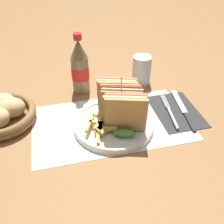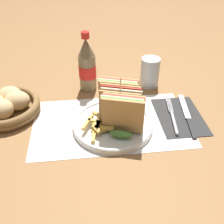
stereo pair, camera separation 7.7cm
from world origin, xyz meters
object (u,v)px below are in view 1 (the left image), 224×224
(plate_main, at_px, (114,124))
(knife, at_px, (183,109))
(club_sandwich, at_px, (121,105))
(fork, at_px, (171,114))
(bread_basket, at_px, (0,114))
(glass_near, at_px, (141,72))
(coke_bottle_near, at_px, (80,68))

(plate_main, distance_m, knife, 0.24)
(club_sandwich, height_order, fork, club_sandwich)
(fork, relative_size, bread_basket, 0.83)
(club_sandwich, bearing_deg, fork, 2.73)
(glass_near, bearing_deg, plate_main, -125.80)
(plate_main, relative_size, glass_near, 2.23)
(club_sandwich, relative_size, glass_near, 1.69)
(bread_basket, bearing_deg, glass_near, 13.53)
(club_sandwich, relative_size, fork, 1.03)
(glass_near, height_order, bread_basket, glass_near)
(glass_near, distance_m, bread_basket, 0.50)
(fork, distance_m, bread_basket, 0.52)
(club_sandwich, bearing_deg, plate_main, -177.37)
(club_sandwich, xyz_separation_m, glass_near, (0.14, 0.22, -0.03))
(glass_near, bearing_deg, coke_bottle_near, 179.61)
(knife, bearing_deg, club_sandwich, -166.19)
(coke_bottle_near, xyz_separation_m, glass_near, (0.22, -0.00, -0.04))
(fork, xyz_separation_m, coke_bottle_near, (-0.25, 0.21, 0.08))
(fork, relative_size, glass_near, 1.64)
(plate_main, height_order, bread_basket, bread_basket)
(club_sandwich, relative_size, knife, 0.82)
(glass_near, bearing_deg, bread_basket, -166.47)
(glass_near, bearing_deg, knife, -69.10)
(knife, relative_size, coke_bottle_near, 1.05)
(club_sandwich, relative_size, coke_bottle_near, 0.85)
(knife, height_order, coke_bottle_near, coke_bottle_near)
(plate_main, relative_size, knife, 1.08)
(coke_bottle_near, distance_m, glass_near, 0.23)
(coke_bottle_near, bearing_deg, bread_basket, -155.72)
(knife, relative_size, bread_basket, 1.05)
(bread_basket, bearing_deg, coke_bottle_near, 24.28)
(plate_main, bearing_deg, glass_near, 54.20)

